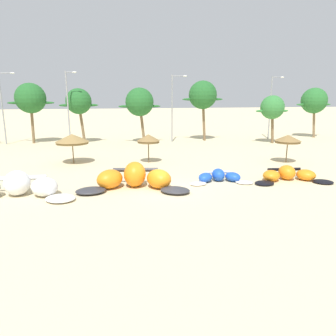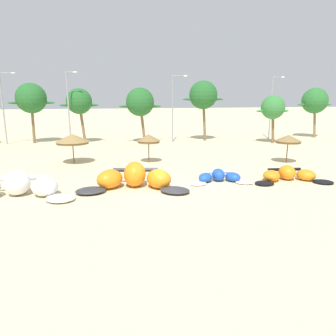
% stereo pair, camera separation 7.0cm
% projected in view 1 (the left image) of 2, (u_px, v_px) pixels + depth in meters
% --- Properties ---
extents(ground_plane, '(260.00, 260.00, 0.00)m').
position_uv_depth(ground_plane, '(164.00, 189.00, 22.07)').
color(ground_plane, beige).
extents(kite_far_left, '(8.20, 3.77, 1.65)m').
position_uv_depth(kite_far_left, '(15.00, 188.00, 20.11)').
color(kite_far_left, white).
rests_on(kite_far_left, ground).
extents(kite_left, '(7.99, 4.34, 1.79)m').
position_uv_depth(kite_left, '(134.00, 179.00, 22.07)').
color(kite_left, '#333338').
rests_on(kite_left, ground).
extents(kite_left_of_center, '(4.99, 2.51, 0.94)m').
position_uv_depth(kite_left_of_center, '(219.00, 177.00, 23.77)').
color(kite_left_of_center, white).
rests_on(kite_left_of_center, ground).
extents(kite_center, '(6.29, 3.17, 1.12)m').
position_uv_depth(kite_center, '(289.00, 175.00, 24.06)').
color(kite_center, black).
rests_on(kite_center, ground).
extents(beach_umbrella_near_van, '(3.14, 3.14, 2.83)m').
position_uv_depth(beach_umbrella_near_van, '(72.00, 139.00, 29.61)').
color(beach_umbrella_near_van, brown).
rests_on(beach_umbrella_near_van, ground).
extents(beach_umbrella_middle, '(2.20, 2.20, 2.75)m').
position_uv_depth(beach_umbrella_middle, '(148.00, 138.00, 30.00)').
color(beach_umbrella_middle, brown).
rests_on(beach_umbrella_middle, ground).
extents(beach_umbrella_near_palms, '(2.45, 2.45, 2.71)m').
position_uv_depth(beach_umbrella_near_palms, '(288.00, 139.00, 29.94)').
color(beach_umbrella_near_palms, brown).
rests_on(beach_umbrella_near_palms, ground).
extents(palm_left, '(5.94, 3.96, 7.95)m').
position_uv_depth(palm_left, '(31.00, 99.00, 41.25)').
color(palm_left, brown).
rests_on(palm_left, ground).
extents(palm_left_of_gap, '(5.06, 3.37, 7.27)m').
position_uv_depth(palm_left_of_gap, '(79.00, 102.00, 41.32)').
color(palm_left_of_gap, brown).
rests_on(palm_left_of_gap, ground).
extents(palm_center_left, '(5.60, 3.73, 7.36)m').
position_uv_depth(palm_center_left, '(140.00, 102.00, 41.42)').
color(palm_center_left, brown).
rests_on(palm_center_left, ground).
extents(palm_center_right, '(5.87, 3.91, 8.34)m').
position_uv_depth(palm_center_right, '(203.00, 95.00, 43.62)').
color(palm_center_right, brown).
rests_on(palm_center_right, ground).
extents(palm_right_of_gap, '(4.70, 3.13, 6.36)m').
position_uv_depth(palm_right_of_gap, '(272.00, 108.00, 41.59)').
color(palm_right_of_gap, brown).
rests_on(palm_right_of_gap, ground).
extents(palm_right, '(5.70, 3.80, 7.45)m').
position_uv_depth(palm_right, '(314.00, 101.00, 46.98)').
color(palm_right, '#7F6647').
rests_on(palm_right, ground).
extents(lamppost_west, '(2.05, 0.24, 9.26)m').
position_uv_depth(lamppost_west, '(3.00, 104.00, 40.50)').
color(lamppost_west, gray).
rests_on(lamppost_west, ground).
extents(lamppost_west_center, '(1.43, 0.24, 9.25)m').
position_uv_depth(lamppost_west_center, '(69.00, 105.00, 38.99)').
color(lamppost_west_center, gray).
rests_on(lamppost_west_center, ground).
extents(lamppost_east_center, '(2.14, 0.24, 9.02)m').
position_uv_depth(lamppost_east_center, '(173.00, 105.00, 42.69)').
color(lamppost_east_center, gray).
rests_on(lamppost_east_center, ground).
extents(lamppost_east, '(1.91, 0.24, 9.03)m').
position_uv_depth(lamppost_east, '(271.00, 104.00, 45.82)').
color(lamppost_east, gray).
rests_on(lamppost_east, ground).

